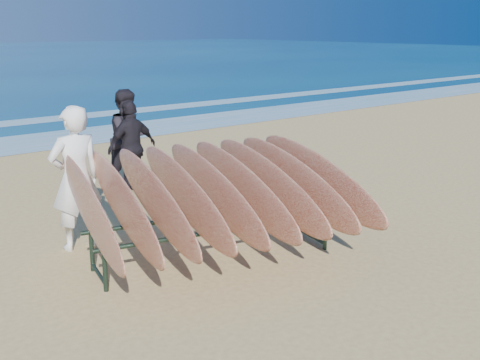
% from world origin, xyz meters
% --- Properties ---
extents(ground, '(120.00, 120.00, 0.00)m').
position_xyz_m(ground, '(0.00, 0.00, 0.00)').
color(ground, tan).
rests_on(ground, ground).
extents(foam_near, '(160.00, 160.00, 0.00)m').
position_xyz_m(foam_near, '(0.00, 10.00, 0.01)').
color(foam_near, white).
rests_on(foam_near, ground).
extents(surfboard_rack, '(3.81, 3.75, 1.48)m').
position_xyz_m(surfboard_rack, '(-0.52, 0.70, 0.91)').
color(surfboard_rack, black).
rests_on(surfboard_rack, ground).
extents(person_white, '(0.72, 0.49, 1.93)m').
position_xyz_m(person_white, '(-1.64, 2.21, 0.96)').
color(person_white, white).
rests_on(person_white, ground).
extents(person_dark_a, '(1.05, 0.92, 1.81)m').
position_xyz_m(person_dark_a, '(0.49, 4.57, 0.90)').
color(person_dark_a, black).
rests_on(person_dark_a, ground).
extents(person_dark_b, '(0.99, 0.47, 1.65)m').
position_xyz_m(person_dark_b, '(0.33, 4.18, 0.82)').
color(person_dark_b, black).
rests_on(person_dark_b, ground).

